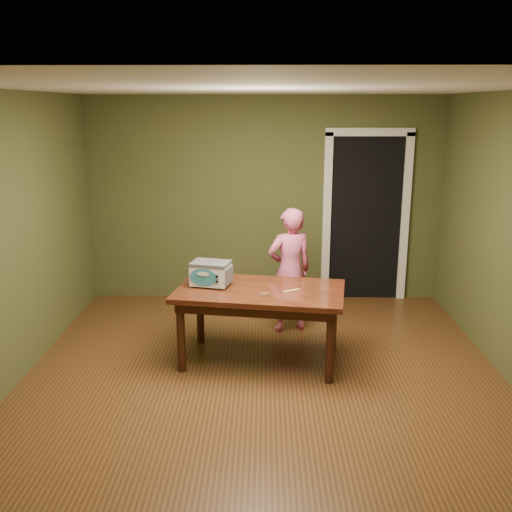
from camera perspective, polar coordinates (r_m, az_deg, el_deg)
The scene contains 8 objects.
floor at distance 5.32m, azimuth 0.76°, elevation -12.74°, with size 5.00×5.00×0.00m, color brown.
room_shell at distance 4.78m, azimuth 0.83°, elevation 5.74°, with size 4.52×5.02×2.61m.
doorway at distance 7.74m, azimuth 10.53°, elevation 4.07°, with size 1.10×0.66×2.25m.
dining_table at distance 5.53m, azimuth 0.42°, elevation -4.29°, with size 1.72×1.13×0.75m.
toy_oven at distance 5.58m, azimuth -4.55°, elevation -1.68°, with size 0.43×0.34×0.24m.
baking_pan at distance 5.31m, azimuth 0.85°, elevation -3.84°, with size 0.10×0.10×0.02m.
spatula at distance 5.45m, azimuth 3.59°, elevation -3.46°, with size 0.18×0.03×0.01m, color #FFD96E.
child at distance 6.31m, azimuth 3.39°, elevation -1.44°, with size 0.51×0.34×1.40m, color #D1567F.
Camera 1 is at (0.00, -4.72, 2.45)m, focal length 40.00 mm.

